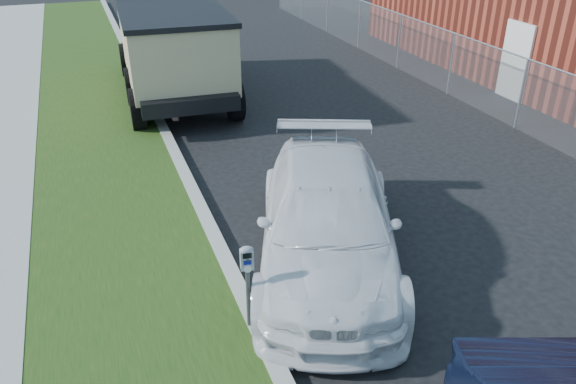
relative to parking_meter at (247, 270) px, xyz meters
name	(u,v)px	position (x,y,z in m)	size (l,w,h in m)	color
ground	(387,257)	(2.69, 0.95, -1.07)	(120.00, 120.00, 0.00)	black
streetside	(33,256)	(-2.87, 2.95, -1.00)	(6.12, 50.00, 0.15)	gray
chainlink_fence	(453,52)	(8.69, 7.95, 0.19)	(0.06, 30.06, 30.00)	slate
parking_meter	(247,270)	(0.00, 0.00, 0.00)	(0.20, 0.15, 1.31)	#3F4247
white_wagon	(326,217)	(1.72, 1.33, -0.30)	(2.16, 5.33, 1.55)	white
dump_truck	(170,40)	(0.96, 11.00, 0.50)	(3.16, 7.24, 2.78)	black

